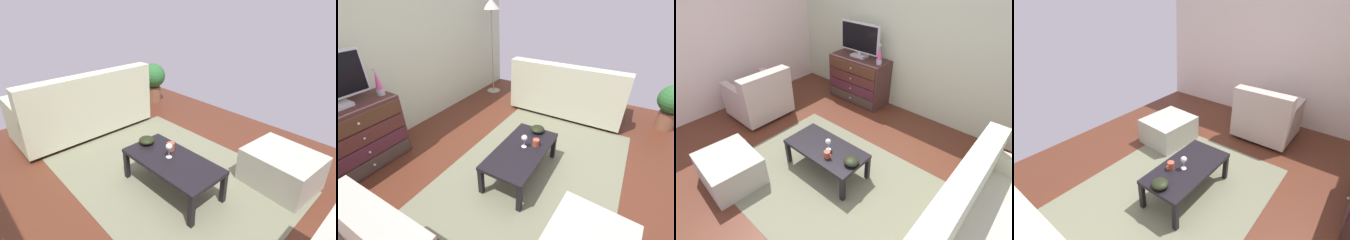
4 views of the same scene
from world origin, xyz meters
TOP-DOWN VIEW (x-y plane):
  - ground_plane at (0.00, 0.00)m, footprint 5.49×4.45m
  - wall_plain_left at (-2.51, 0.00)m, footprint 0.12×4.45m
  - area_rug at (0.20, -0.20)m, footprint 2.60×1.90m
  - coffee_table at (0.01, -0.06)m, footprint 1.02×0.52m
  - wine_glass at (0.06, -0.07)m, footprint 0.07×0.07m
  - mug at (0.15, -0.18)m, footprint 0.11×0.08m
  - bowl_decorative at (0.43, -0.07)m, footprint 0.17×0.17m
  - armchair at (-1.75, 0.15)m, footprint 0.80×0.84m
  - ottoman at (-0.71, -0.96)m, footprint 0.74×0.65m

SIDE VIEW (x-z plane):
  - ground_plane at x=0.00m, z-range -0.05..0.00m
  - area_rug at x=0.20m, z-range 0.00..0.01m
  - ottoman at x=-0.71m, z-range 0.00..0.38m
  - coffee_table at x=0.01m, z-range 0.14..0.50m
  - armchair at x=-1.75m, z-range -0.07..0.76m
  - bowl_decorative at x=0.43m, z-range 0.36..0.44m
  - mug at x=0.15m, z-range 0.36..0.45m
  - wine_glass at x=0.06m, z-range 0.40..0.56m
  - wall_plain_left at x=-2.51m, z-range 0.00..2.64m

